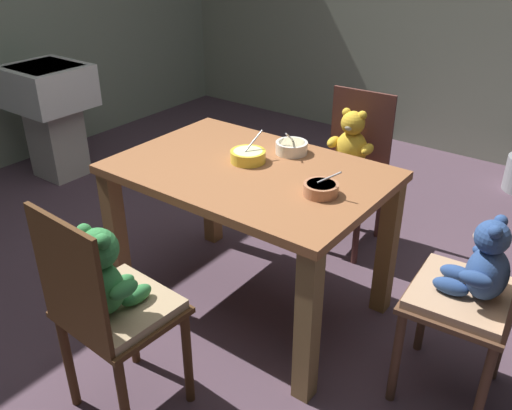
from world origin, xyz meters
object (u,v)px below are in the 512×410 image
at_px(teddy_chair_near_front, 108,296).
at_px(sink_basin, 51,105).
at_px(teddy_chair_near_right, 477,285).
at_px(porridge_bowl_white_far_center, 292,147).
at_px(porridge_bowl_yellow_center, 248,156).
at_px(dining_table, 249,195).
at_px(porridge_bowl_terracotta_near_right, 321,189).
at_px(teddy_chair_far_center, 350,154).

relative_size(teddy_chair_near_front, sink_basin, 1.12).
height_order(teddy_chair_near_right, porridge_bowl_white_far_center, teddy_chair_near_right).
bearing_deg(porridge_bowl_yellow_center, dining_table, -48.49).
height_order(porridge_bowl_white_far_center, porridge_bowl_terracotta_near_right, porridge_bowl_white_far_center).
xyz_separation_m(teddy_chair_near_front, porridge_bowl_yellow_center, (-0.06, 0.88, 0.21)).
xyz_separation_m(teddy_chair_near_front, porridge_bowl_terracotta_near_right, (0.37, 0.79, 0.21)).
relative_size(dining_table, porridge_bowl_terracotta_near_right, 7.87).
bearing_deg(teddy_chair_near_front, teddy_chair_near_right, -46.82).
relative_size(dining_table, teddy_chair_near_front, 1.31).
bearing_deg(teddy_chair_near_front, sink_basin, 62.55).
bearing_deg(teddy_chair_far_center, porridge_bowl_white_far_center, -5.00).
height_order(teddy_chair_far_center, porridge_bowl_terracotta_near_right, teddy_chair_far_center).
xyz_separation_m(teddy_chair_far_center, porridge_bowl_white_far_center, (-0.01, -0.58, 0.23)).
bearing_deg(teddy_chair_far_center, porridge_bowl_yellow_center, -12.05).
bearing_deg(porridge_bowl_white_far_center, teddy_chair_near_right, -13.22).
distance_m(teddy_chair_near_right, porridge_bowl_white_far_center, 1.02).
bearing_deg(dining_table, porridge_bowl_yellow_center, 131.51).
height_order(porridge_bowl_terracotta_near_right, sink_basin, porridge_bowl_terracotta_near_right).
bearing_deg(teddy_chair_near_front, porridge_bowl_terracotta_near_right, -22.35).
distance_m(teddy_chair_far_center, teddy_chair_near_right, 1.25).
relative_size(teddy_chair_near_front, porridge_bowl_white_far_center, 5.76).
distance_m(porridge_bowl_white_far_center, porridge_bowl_terracotta_near_right, 0.44).
bearing_deg(dining_table, teddy_chair_far_center, 85.53).
bearing_deg(porridge_bowl_white_far_center, teddy_chair_far_center, 88.78).
xyz_separation_m(porridge_bowl_white_far_center, porridge_bowl_terracotta_near_right, (0.33, -0.29, -0.00)).
xyz_separation_m(porridge_bowl_yellow_center, porridge_bowl_white_far_center, (0.10, 0.20, 0.00)).
bearing_deg(dining_table, sink_basin, 169.63).
bearing_deg(sink_basin, porridge_bowl_terracotta_near_right, -9.53).
bearing_deg(teddy_chair_near_right, porridge_bowl_terracotta_near_right, 1.35).
bearing_deg(porridge_bowl_terracotta_near_right, porridge_bowl_white_far_center, 138.93).
distance_m(teddy_chair_near_right, sink_basin, 3.09).
bearing_deg(teddy_chair_near_front, porridge_bowl_yellow_center, 6.72).
height_order(teddy_chair_far_center, teddy_chair_near_front, teddy_chair_near_front).
height_order(teddy_chair_near_front, porridge_bowl_terracotta_near_right, teddy_chair_near_front).
distance_m(teddy_chair_far_center, sink_basin, 2.17).
xyz_separation_m(porridge_bowl_terracotta_near_right, sink_basin, (-2.44, 0.41, -0.23)).
distance_m(dining_table, sink_basin, 2.09).
bearing_deg(sink_basin, teddy_chair_near_right, -6.44).
bearing_deg(porridge_bowl_yellow_center, porridge_bowl_white_far_center, 63.09).
height_order(dining_table, teddy_chair_far_center, teddy_chair_far_center).
bearing_deg(teddy_chair_far_center, porridge_bowl_terracotta_near_right, 16.30).
bearing_deg(porridge_bowl_yellow_center, sink_basin, 170.91).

